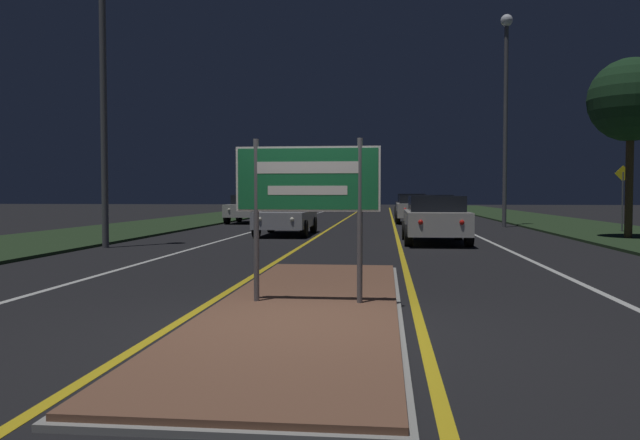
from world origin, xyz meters
The scene contains 21 objects.
ground_plane centered at (0.00, 0.00, 0.00)m, with size 160.00×160.00×0.00m, color black.
median_island centered at (0.00, 1.20, 0.04)m, with size 2.38×8.54×0.10m.
verge_left centered at (-9.50, 20.00, 0.04)m, with size 5.00×100.00×0.08m.
verge_right centered at (9.50, 20.00, 0.04)m, with size 5.00×100.00×0.08m.
centre_line_yellow_left centered at (-1.38, 25.00, 0.00)m, with size 0.12×70.00×0.01m.
centre_line_yellow_right centered at (1.38, 25.00, 0.00)m, with size 0.12×70.00×0.01m.
lane_line_white_left centered at (-4.20, 25.00, 0.00)m, with size 0.12×70.00×0.01m.
lane_line_white_right centered at (4.20, 25.00, 0.00)m, with size 0.12×70.00×0.01m.
edge_line_white_left centered at (-7.20, 25.00, 0.00)m, with size 0.10×70.00×0.01m.
edge_line_white_right centered at (7.20, 25.00, 0.00)m, with size 0.10×70.00×0.01m.
highway_sign centered at (0.00, 1.20, 1.57)m, with size 1.85×0.07×2.09m.
streetlight_left_near centered at (-6.68, 9.72, 6.07)m, with size 0.55×0.55×9.19m.
streetlight_right_near centered at (6.23, 21.71, 6.04)m, with size 0.53×0.53×9.36m.
car_receding_0 centered at (2.47, 12.31, 0.75)m, with size 1.90×4.28×1.42m.
car_receding_1 centered at (2.48, 25.07, 0.76)m, with size 2.02×4.05×1.43m.
car_receding_2 centered at (2.56, 33.08, 0.79)m, with size 2.01×4.51×1.49m.
car_receding_3 centered at (5.77, 47.03, 0.76)m, with size 1.97×4.83×1.40m.
car_approaching_0 centered at (-2.58, 15.62, 0.70)m, with size 1.87×4.45×1.31m.
car_approaching_1 centered at (-5.92, 24.59, 0.76)m, with size 1.92×4.13×1.43m.
warning_sign centered at (9.80, 17.70, 1.56)m, with size 0.60×0.06×2.46m.
roadside_palm_right centered at (8.68, 14.07, 4.43)m, with size 2.62×2.62×5.69m.
Camera 1 is at (0.99, -6.67, 1.48)m, focal length 35.00 mm.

